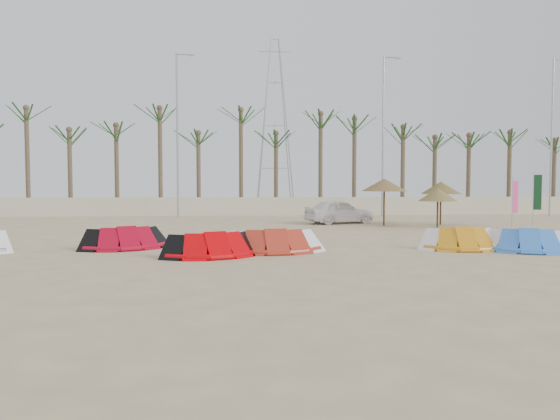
{
  "coord_description": "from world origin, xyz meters",
  "views": [
    {
      "loc": [
        -1.49,
        -17.13,
        2.63
      ],
      "look_at": [
        0.0,
        6.0,
        1.3
      ],
      "focal_mm": 35.0,
      "sensor_mm": 36.0,
      "label": 1
    }
  ],
  "objects": [
    {
      "name": "parasol_right",
      "position": [
        9.7,
        13.37,
        2.12
      ],
      "size": [
        2.25,
        2.25,
        2.47
      ],
      "color": "#4C331E",
      "rests_on": "ground"
    },
    {
      "name": "car",
      "position": [
        4.07,
        14.68,
        0.7
      ],
      "size": [
        4.43,
        2.91,
        1.4
      ],
      "primitive_type": "imported",
      "rotation": [
        0.0,
        0.0,
        1.9
      ],
      "color": "white",
      "rests_on": "ground"
    },
    {
      "name": "parasol_left",
      "position": [
        6.31,
        13.01,
        2.29
      ],
      "size": [
        2.54,
        2.54,
        2.64
      ],
      "color": "#4C331E",
      "rests_on": "ground"
    },
    {
      "name": "boundary_wall",
      "position": [
        0.0,
        22.0,
        0.65
      ],
      "size": [
        60.0,
        0.3,
        1.3
      ],
      "primitive_type": "cube",
      "color": "beige",
      "rests_on": "ground"
    },
    {
      "name": "flag_pink",
      "position": [
        13.09,
        11.38,
        1.57
      ],
      "size": [
        0.44,
        0.19,
        2.66
      ],
      "color": "#A5A8AD",
      "rests_on": "ground"
    },
    {
      "name": "lamp_c",
      "position": [
        8.04,
        20.0,
        5.77
      ],
      "size": [
        1.25,
        0.14,
        11.0
      ],
      "color": "#A5A8AD",
      "rests_on": "ground"
    },
    {
      "name": "pylon",
      "position": [
        1.0,
        28.0,
        0.0
      ],
      "size": [
        3.0,
        3.0,
        14.0
      ],
      "primitive_type": null,
      "color": "#A5A8AD",
      "rests_on": "ground"
    },
    {
      "name": "kite_red_mid",
      "position": [
        -2.57,
        1.56,
        0.42
      ],
      "size": [
        3.77,
        2.53,
        0.9
      ],
      "color": "#D00005",
      "rests_on": "ground"
    },
    {
      "name": "kite_red_left",
      "position": [
        -5.96,
        3.84,
        0.42
      ],
      "size": [
        3.67,
        2.62,
        0.9
      ],
      "color": "#A5041B",
      "rests_on": "ground"
    },
    {
      "name": "lamp_d",
      "position": [
        20.04,
        20.0,
        5.77
      ],
      "size": [
        1.25,
        0.14,
        11.0
      ],
      "color": "#A5A8AD",
      "rests_on": "ground"
    },
    {
      "name": "flag_green",
      "position": [
        14.85,
        12.48,
        1.79
      ],
      "size": [
        0.44,
        0.16,
        3.02
      ],
      "color": "#A5A8AD",
      "rests_on": "ground"
    },
    {
      "name": "palm_line",
      "position": [
        0.67,
        23.5,
        6.44
      ],
      "size": [
        52.0,
        4.0,
        7.7
      ],
      "color": "brown",
      "rests_on": "ground"
    },
    {
      "name": "ground",
      "position": [
        0.0,
        0.0,
        0.0
      ],
      "size": [
        120.0,
        120.0,
        0.0
      ],
      "primitive_type": "plane",
      "color": "tan",
      "rests_on": "ground"
    },
    {
      "name": "kite_orange",
      "position": [
        6.54,
        2.75,
        0.42
      ],
      "size": [
        3.15,
        1.71,
        0.9
      ],
      "color": "orange",
      "rests_on": "ground"
    },
    {
      "name": "parasol_mid",
      "position": [
        8.9,
        11.66,
        1.78
      ],
      "size": [
        2.06,
        2.06,
        2.13
      ],
      "color": "#4C331E",
      "rests_on": "ground"
    },
    {
      "name": "kite_red_right",
      "position": [
        -0.45,
        2.53,
        0.42
      ],
      "size": [
        3.65,
        1.88,
        0.9
      ],
      "color": "#AE2D1C",
      "rests_on": "ground"
    },
    {
      "name": "kite_blue",
      "position": [
        8.65,
        2.05,
        0.42
      ],
      "size": [
        3.47,
        2.37,
        0.9
      ],
      "color": "#3578DC",
      "rests_on": "ground"
    },
    {
      "name": "lamp_b",
      "position": [
        -5.96,
        20.0,
        5.77
      ],
      "size": [
        1.25,
        0.14,
        11.0
      ],
      "color": "#A5A8AD",
      "rests_on": "ground"
    }
  ]
}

